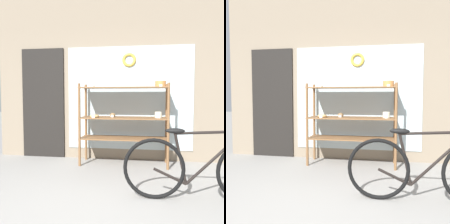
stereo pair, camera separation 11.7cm
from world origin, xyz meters
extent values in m
cube|color=gray|center=(0.00, 2.53, 1.69)|extent=(4.76, 0.08, 3.37)
cube|color=silver|center=(0.20, 2.48, 1.15)|extent=(2.31, 0.02, 1.90)
cube|color=black|center=(-1.47, 2.48, 1.05)|extent=(0.84, 0.03, 2.10)
torus|color=gold|center=(0.20, 2.47, 1.85)|extent=(0.26, 0.06, 0.26)
cylinder|color=brown|center=(-0.59, 1.93, 0.70)|extent=(0.04, 0.04, 1.40)
cylinder|color=brown|center=(0.88, 1.93, 0.70)|extent=(0.04, 0.04, 1.40)
cylinder|color=brown|center=(-0.59, 2.37, 0.70)|extent=(0.04, 0.04, 1.40)
cylinder|color=brown|center=(0.88, 2.37, 0.70)|extent=(0.04, 0.04, 1.40)
cube|color=brown|center=(0.14, 2.15, 0.46)|extent=(1.52, 0.48, 0.02)
cube|color=brown|center=(0.14, 2.15, 0.81)|extent=(1.52, 0.48, 0.02)
cube|color=brown|center=(0.14, 2.15, 1.34)|extent=(1.52, 0.48, 0.02)
cylinder|color=beige|center=(0.73, 2.17, 0.87)|extent=(0.12, 0.12, 0.10)
cube|color=white|center=(0.73, 2.10, 0.84)|extent=(0.05, 0.00, 0.04)
cylinder|color=#C67F42|center=(0.76, 2.13, 1.39)|extent=(0.18, 0.18, 0.10)
cube|color=white|center=(0.76, 2.04, 1.36)|extent=(0.05, 0.00, 0.04)
ellipsoid|color=brown|center=(-0.07, 2.23, 0.86)|extent=(0.10, 0.08, 0.07)
cube|color=white|center=(-0.07, 2.17, 0.84)|extent=(0.05, 0.00, 0.04)
ellipsoid|color=beige|center=(-0.44, 2.25, 1.37)|extent=(0.08, 0.07, 0.06)
cube|color=white|center=(-0.44, 2.20, 1.36)|extent=(0.05, 0.00, 0.04)
torus|color=tan|center=(-0.36, 2.07, 0.84)|extent=(0.16, 0.16, 0.04)
cube|color=white|center=(-0.36, 1.98, 0.84)|extent=(0.05, 0.00, 0.04)
torus|color=black|center=(0.64, 0.74, 0.36)|extent=(0.71, 0.06, 0.71)
cylinder|color=black|center=(1.29, 0.73, 0.50)|extent=(0.62, 0.04, 0.64)
cylinder|color=black|center=(1.23, 0.73, 0.79)|extent=(0.73, 0.05, 0.07)
cylinder|color=black|center=(0.93, 0.74, 0.48)|extent=(0.16, 0.04, 0.58)
cylinder|color=black|center=(0.82, 0.74, 0.28)|extent=(0.38, 0.04, 0.19)
ellipsoid|color=black|center=(0.87, 0.74, 0.80)|extent=(0.22, 0.09, 0.06)
camera|label=1|loc=(0.59, -2.12, 1.19)|focal=40.00mm
camera|label=2|loc=(0.70, -2.10, 1.19)|focal=40.00mm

